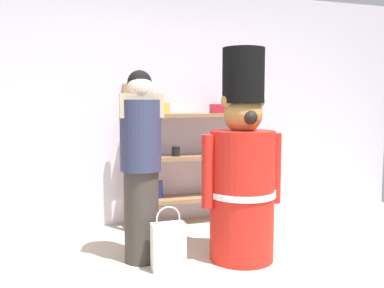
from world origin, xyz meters
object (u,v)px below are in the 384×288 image
at_px(teddy_bear_guard, 242,173).
at_px(person_shopper, 141,164).
at_px(merchandise_shelf, 191,155).
at_px(shopping_bag, 168,246).

xyz_separation_m(teddy_bear_guard, person_shopper, (-0.83, 0.21, 0.09)).
xyz_separation_m(merchandise_shelf, shopping_bag, (-0.57, -1.24, -0.57)).
bearing_deg(person_shopper, merchandise_shelf, 52.85).
bearing_deg(shopping_bag, person_shopper, 122.37).
bearing_deg(teddy_bear_guard, merchandise_shelf, 94.50).
relative_size(merchandise_shelf, teddy_bear_guard, 0.86).
relative_size(teddy_bear_guard, shopping_bag, 3.43).
relative_size(merchandise_shelf, shopping_bag, 2.96).
bearing_deg(shopping_bag, teddy_bear_guard, 4.74).
bearing_deg(teddy_bear_guard, shopping_bag, -175.26).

